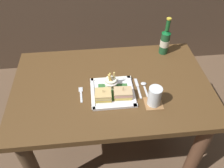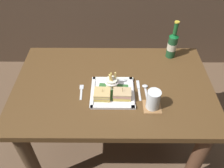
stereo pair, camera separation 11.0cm
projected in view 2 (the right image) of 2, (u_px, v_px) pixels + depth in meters
The scene contains 12 objects.
ground_plane at pixel (112, 149), 1.95m from camera, with size 6.00×6.00×0.00m, color brown.
dining_table at pixel (112, 101), 1.54m from camera, with size 1.22×0.77×0.75m.
square_plate at pixel (112, 92), 1.37m from camera, with size 0.25×0.25×0.02m.
sandwich_half_left at pixel (102, 94), 1.32m from camera, with size 0.09×0.08×0.07m.
sandwich_half_right at pixel (121, 94), 1.32m from camera, with size 0.11×0.08×0.08m.
fries_cup at pixel (111, 81), 1.38m from camera, with size 0.09×0.09×0.10m.
beer_bottle at pixel (172, 44), 1.57m from camera, with size 0.06×0.06×0.27m.
drink_coaster at pixel (151, 107), 1.30m from camera, with size 0.10×0.10×0.00m, color #9D6C3F.
water_glass at pixel (152, 100), 1.26m from camera, with size 0.07×0.07×0.11m.
fork at pixel (81, 91), 1.39m from camera, with size 0.03×0.12×0.00m.
knife at pixel (138, 89), 1.40m from camera, with size 0.02×0.17×0.00m.
spoon at pixel (145, 88), 1.40m from camera, with size 0.03×0.13×0.01m.
Camera 2 is at (0.00, -1.03, 1.74)m, focal length 37.21 mm.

